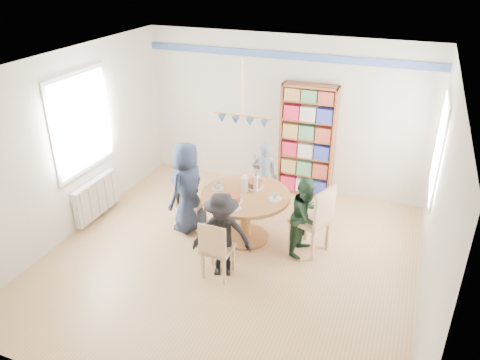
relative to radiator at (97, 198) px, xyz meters
The scene contains 14 objects.
ground 2.46m from the radiator, ahead, with size 5.00×5.00×0.00m, color tan.
room_shell 2.58m from the radiator, 14.73° to the left, with size 5.00×5.00×5.00m.
radiator is the anchor object (origin of this frame).
dining_table 2.46m from the radiator, ahead, with size 1.30×1.30×0.75m.
chair_left 1.50m from the radiator, 12.46° to the left, with size 0.39×0.39×0.85m.
chair_right 3.50m from the radiator, ahead, with size 0.60×0.60×1.05m.
chair_far 2.71m from the radiator, 27.86° to the left, with size 0.41×0.41×0.89m.
chair_near 2.52m from the radiator, 17.17° to the right, with size 0.38×0.38×0.85m.
person_left 1.58m from the radiator, ahead, with size 0.69×0.45×1.42m, color #192237.
person_right 3.36m from the radiator, ahead, with size 0.57×0.44×1.16m, color black.
person_far 2.72m from the radiator, 26.54° to the left, with size 0.44×0.29×1.20m, color gray.
person_near 2.54m from the radiator, 14.47° to the right, with size 0.77×0.44×1.20m, color black.
bookshelf 3.60m from the radiator, 35.16° to the left, with size 0.93×0.28×1.95m.
tableware 2.48m from the radiator, ahead, with size 1.07×1.07×0.28m.
Camera 1 is at (2.08, -4.99, 3.92)m, focal length 35.00 mm.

